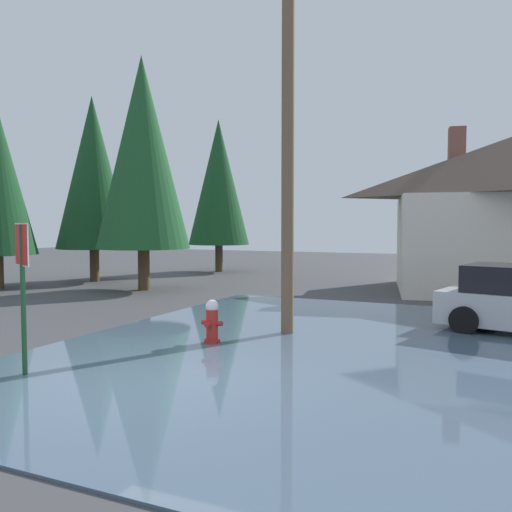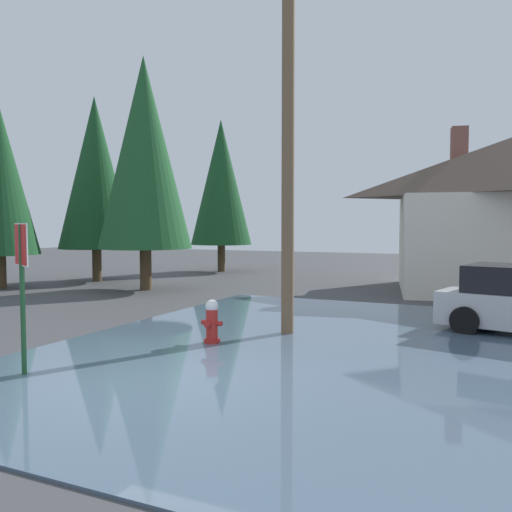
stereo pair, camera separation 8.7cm
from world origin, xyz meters
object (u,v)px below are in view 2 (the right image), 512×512
Objects in this scene: fire_hydrant at (212,322)px; pine_tree_mid_left at (95,173)px; stop_sign_near at (22,268)px; utility_pole at (288,107)px; pine_tree_tall_left at (221,183)px; pine_tree_short_left at (144,153)px.

pine_tree_mid_left is (-10.76, 8.79, 4.25)m from fire_hydrant.
stop_sign_near is 6.48m from utility_pole.
utility_pole is 1.22× the size of pine_tree_mid_left.
pine_tree_tall_left is (-9.23, 13.85, -0.37)m from utility_pole.
fire_hydrant is (1.61, 3.33, -1.31)m from stop_sign_near.
pine_tree_short_left is at bearing -23.45° from pine_tree_mid_left.
pine_tree_tall_left is at bearing 68.89° from pine_tree_mid_left.
pine_tree_short_left reaches higher than pine_tree_tall_left.
fire_hydrant is 17.97m from pine_tree_tall_left.
pine_tree_short_left is at bearing 116.94° from stop_sign_near.
fire_hydrant is at bearing -62.04° from pine_tree_tall_left.
pine_tree_tall_left is at bearing 117.96° from fire_hydrant.
fire_hydrant is at bearing -123.42° from utility_pole.
pine_tree_mid_left reaches higher than fire_hydrant.
utility_pole is 1.11× the size of pine_tree_short_left.
stop_sign_near is 12.20m from pine_tree_short_left.
pine_tree_mid_left is at bearing 148.59° from utility_pole.
pine_tree_mid_left is at bearing 140.75° from fire_hydrant.
stop_sign_near is 20.09m from pine_tree_tall_left.
stop_sign_near is 15.46m from pine_tree_mid_left.
utility_pole is 9.71m from pine_tree_short_left.
utility_pole is at bearing -34.82° from pine_tree_short_left.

